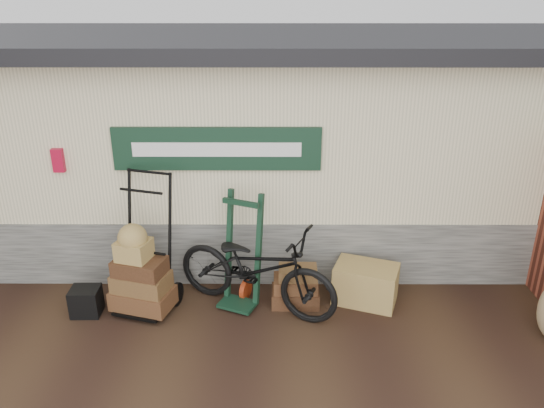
# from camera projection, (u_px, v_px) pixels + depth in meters

# --- Properties ---
(ground) EXTENTS (80.00, 80.00, 0.00)m
(ground) POSITION_uv_depth(u_px,v_px,m) (240.00, 326.00, 6.44)
(ground) COLOR black
(ground) RESTS_ON ground
(station_building) EXTENTS (14.40, 4.10, 3.20)m
(station_building) POSITION_uv_depth(u_px,v_px,m) (248.00, 137.00, 8.35)
(station_building) COLOR #4C4C47
(station_building) RESTS_ON ground
(porter_trolley) EXTENTS (1.05, 0.89, 1.79)m
(porter_trolley) POSITION_uv_depth(u_px,v_px,m) (146.00, 242.00, 6.57)
(porter_trolley) COLOR black
(porter_trolley) RESTS_ON ground
(green_barrow) EXTENTS (0.68, 0.63, 1.49)m
(green_barrow) POSITION_uv_depth(u_px,v_px,m) (242.00, 251.00, 6.66)
(green_barrow) COLOR black
(green_barrow) RESTS_ON ground
(suitcase_stack) EXTENTS (0.61, 0.39, 0.54)m
(suitcase_stack) POSITION_uv_depth(u_px,v_px,m) (295.00, 285.00, 6.80)
(suitcase_stack) COLOR #392112
(suitcase_stack) RESTS_ON ground
(wicker_hamper) EXTENTS (0.91, 0.75, 0.51)m
(wicker_hamper) POSITION_uv_depth(u_px,v_px,m) (366.00, 284.00, 6.86)
(wicker_hamper) COLOR olive
(wicker_hamper) RESTS_ON ground
(black_trunk) EXTENTS (0.36, 0.31, 0.36)m
(black_trunk) POSITION_uv_depth(u_px,v_px,m) (86.00, 301.00, 6.62)
(black_trunk) COLOR black
(black_trunk) RESTS_ON ground
(bicycle) EXTENTS (1.60, 2.30, 1.27)m
(bicycle) POSITION_uv_depth(u_px,v_px,m) (256.00, 263.00, 6.59)
(bicycle) COLOR black
(bicycle) RESTS_ON ground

